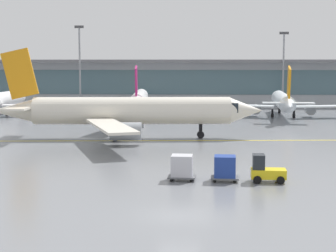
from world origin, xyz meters
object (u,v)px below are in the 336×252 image
at_px(cargo_dolly_trailing, 182,167).
at_px(apron_light_mast_1, 80,63).
at_px(cargo_dolly_lead, 225,167).
at_px(baggage_tug, 265,170).
at_px(gate_airplane_2, 139,99).
at_px(taxiing_regional_jet, 129,112).
at_px(gate_airplane_3, 283,102).
at_px(apron_light_mast_2, 283,66).

relative_size(cargo_dolly_trailing, apron_light_mast_1, 0.13).
height_order(cargo_dolly_lead, apron_light_mast_1, apron_light_mast_1).
bearing_deg(baggage_tug, gate_airplane_2, 108.41).
bearing_deg(taxiing_regional_jet, cargo_dolly_trailing, -77.46).
bearing_deg(baggage_tug, gate_airplane_3, 82.86).
xyz_separation_m(taxiing_regional_jet, baggage_tug, (13.12, -23.53, -2.32)).
xyz_separation_m(gate_airplane_3, apron_light_mast_1, (-37.41, 16.92, 6.26)).
relative_size(gate_airplane_3, baggage_tug, 9.65).
height_order(gate_airplane_3, cargo_dolly_lead, gate_airplane_3).
bearing_deg(gate_airplane_3, taxiing_regional_jet, 144.96).
xyz_separation_m(cargo_dolly_trailing, apron_light_mast_2, (18.67, 69.67, 7.16)).
distance_m(taxiing_regional_jet, apron_light_mast_1, 46.99).
bearing_deg(cargo_dolly_trailing, gate_airplane_3, 76.04).
bearing_deg(taxiing_regional_jet, apron_light_mast_1, 104.86).
height_order(gate_airplane_2, apron_light_mast_1, apron_light_mast_1).
bearing_deg(taxiing_regional_jet, apron_light_mast_2, 57.44).
height_order(gate_airplane_2, apron_light_mast_2, apron_light_mast_2).
xyz_separation_m(gate_airplane_2, taxiing_regional_jet, (1.96, -32.21, 0.65)).
bearing_deg(apron_light_mast_1, gate_airplane_3, -24.34).
bearing_deg(apron_light_mast_1, apron_light_mast_2, 3.27).
bearing_deg(cargo_dolly_lead, baggage_tug, -0.00).
distance_m(baggage_tug, apron_light_mast_1, 73.73).
distance_m(gate_airplane_2, apron_light_mast_1, 18.75).
bearing_deg(gate_airplane_2, apron_light_mast_1, 44.21).
distance_m(gate_airplane_3, cargo_dolly_lead, 52.13).
bearing_deg(cargo_dolly_lead, gate_airplane_3, 79.53).
bearing_deg(cargo_dolly_trailing, taxiing_regional_jet, 109.65).
bearing_deg(baggage_tug, taxiing_regional_jet, 122.41).
bearing_deg(apron_light_mast_1, baggage_tug, -67.48).
xyz_separation_m(cargo_dolly_lead, apron_light_mast_1, (-25.03, 67.54, 7.77)).
bearing_deg(baggage_tug, cargo_dolly_lead, 180.00).
bearing_deg(apron_light_mast_1, cargo_dolly_trailing, -72.09).
height_order(gate_airplane_2, taxiing_regional_jet, taxiing_regional_jet).
height_order(taxiing_regional_jet, cargo_dolly_trailing, taxiing_regional_jet).
distance_m(gate_airplane_3, cargo_dolly_trailing, 52.82).
relative_size(cargo_dolly_lead, apron_light_mast_2, 0.15).
bearing_deg(gate_airplane_2, cargo_dolly_trailing, -174.11).
distance_m(gate_airplane_2, taxiing_regional_jet, 32.27).
relative_size(cargo_dolly_trailing, apron_light_mast_2, 0.15).
relative_size(baggage_tug, cargo_dolly_lead, 1.22).
bearing_deg(cargo_dolly_lead, apron_light_mast_1, 113.60).
distance_m(baggage_tug, cargo_dolly_trailing, 6.32).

